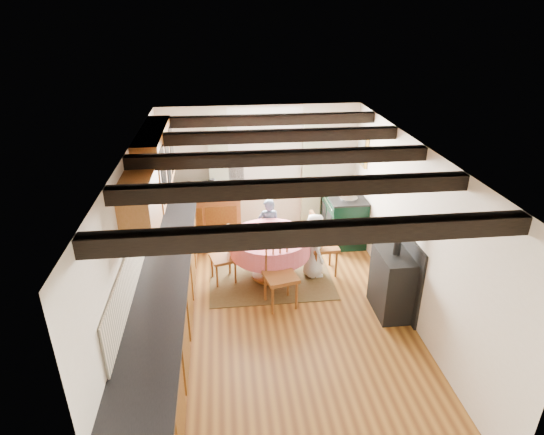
{
  "coord_description": "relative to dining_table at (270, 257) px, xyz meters",
  "views": [
    {
      "loc": [
        -0.68,
        -5.12,
        3.94
      ],
      "look_at": [
        0.0,
        0.8,
        1.15
      ],
      "focal_mm": 29.79,
      "sensor_mm": 36.0,
      "label": 1
    }
  ],
  "objects": [
    {
      "name": "floor",
      "position": [
        0.0,
        -1.0,
        -0.38
      ],
      "size": [
        3.6,
        5.5,
        0.0
      ],
      "primitive_type": "cube",
      "color": "#905C20",
      "rests_on": "ground"
    },
    {
      "name": "ceiling",
      "position": [
        0.0,
        -1.0,
        2.02
      ],
      "size": [
        3.6,
        5.5,
        0.0
      ],
      "primitive_type": "cube",
      "color": "white",
      "rests_on": "ground"
    },
    {
      "name": "wall_back",
      "position": [
        0.0,
        1.75,
        0.82
      ],
      "size": [
        3.6,
        0.0,
        2.4
      ],
      "primitive_type": "cube",
      "color": "silver",
      "rests_on": "ground"
    },
    {
      "name": "wall_front",
      "position": [
        0.0,
        -3.75,
        0.82
      ],
      "size": [
        3.6,
        0.0,
        2.4
      ],
      "primitive_type": "cube",
      "color": "silver",
      "rests_on": "ground"
    },
    {
      "name": "wall_left",
      "position": [
        -1.8,
        -1.0,
        0.82
      ],
      "size": [
        0.0,
        5.5,
        2.4
      ],
      "primitive_type": "cube",
      "color": "silver",
      "rests_on": "ground"
    },
    {
      "name": "wall_right",
      "position": [
        1.8,
        -1.0,
        0.82
      ],
      "size": [
        0.0,
        5.5,
        2.4
      ],
      "primitive_type": "cube",
      "color": "silver",
      "rests_on": "ground"
    },
    {
      "name": "beam_a",
      "position": [
        0.0,
        -3.0,
        1.93
      ],
      "size": [
        3.6,
        0.16,
        0.16
      ],
      "primitive_type": "cube",
      "color": "black",
      "rests_on": "ceiling"
    },
    {
      "name": "beam_b",
      "position": [
        0.0,
        -2.0,
        1.93
      ],
      "size": [
        3.6,
        0.16,
        0.16
      ],
      "primitive_type": "cube",
      "color": "black",
      "rests_on": "ceiling"
    },
    {
      "name": "beam_c",
      "position": [
        0.0,
        -1.0,
        1.93
      ],
      "size": [
        3.6,
        0.16,
        0.16
      ],
      "primitive_type": "cube",
      "color": "black",
      "rests_on": "ceiling"
    },
    {
      "name": "beam_d",
      "position": [
        0.0,
        -0.0,
        1.93
      ],
      "size": [
        3.6,
        0.16,
        0.16
      ],
      "primitive_type": "cube",
      "color": "black",
      "rests_on": "ceiling"
    },
    {
      "name": "beam_e",
      "position": [
        0.0,
        1.0,
        1.93
      ],
      "size": [
        3.6,
        0.16,
        0.16
      ],
      "primitive_type": "cube",
      "color": "black",
      "rests_on": "ceiling"
    },
    {
      "name": "splash_left",
      "position": [
        -1.78,
        -0.7,
        0.82
      ],
      "size": [
        0.02,
        4.5,
        0.55
      ],
      "primitive_type": "cube",
      "color": "beige",
      "rests_on": "wall_left"
    },
    {
      "name": "splash_back",
      "position": [
        -1.0,
        1.73,
        0.82
      ],
      "size": [
        1.4,
        0.02,
        0.55
      ],
      "primitive_type": "cube",
      "color": "beige",
      "rests_on": "wall_back"
    },
    {
      "name": "base_cabinet_left",
      "position": [
        -1.5,
        -1.0,
        0.06
      ],
      "size": [
        0.6,
        5.3,
        0.88
      ],
      "primitive_type": "cube",
      "color": "brown",
      "rests_on": "floor"
    },
    {
      "name": "base_cabinet_back",
      "position": [
        -1.05,
        1.45,
        0.06
      ],
      "size": [
        1.3,
        0.6,
        0.88
      ],
      "primitive_type": "cube",
      "color": "brown",
      "rests_on": "floor"
    },
    {
      "name": "worktop_left",
      "position": [
        -1.48,
        -1.0,
        0.52
      ],
      "size": [
        0.64,
        5.3,
        0.04
      ],
      "primitive_type": "cube",
      "color": "black",
      "rests_on": "base_cabinet_left"
    },
    {
      "name": "worktop_back",
      "position": [
        -1.05,
        1.43,
        0.52
      ],
      "size": [
        1.3,
        0.64,
        0.04
      ],
      "primitive_type": "cube",
      "color": "black",
      "rests_on": "base_cabinet_back"
    },
    {
      "name": "wall_cabinet_glass",
      "position": [
        -1.63,
        0.2,
        1.57
      ],
      "size": [
        0.34,
        1.8,
        0.9
      ],
      "primitive_type": "cube",
      "color": "brown",
      "rests_on": "wall_left"
    },
    {
      "name": "wall_cabinet_solid",
      "position": [
        -1.63,
        -1.3,
        1.52
      ],
      "size": [
        0.34,
        0.9,
        0.7
      ],
      "primitive_type": "cube",
      "color": "brown",
      "rests_on": "wall_left"
    },
    {
      "name": "window_frame",
      "position": [
        0.1,
        1.73,
        1.22
      ],
      "size": [
        1.34,
        0.03,
        1.54
      ],
      "primitive_type": "cube",
      "color": "white",
      "rests_on": "wall_back"
    },
    {
      "name": "window_pane",
      "position": [
        0.1,
        1.74,
        1.22
      ],
      "size": [
        1.2,
        0.01,
        1.4
      ],
      "primitive_type": "cube",
      "color": "white",
      "rests_on": "wall_back"
    },
    {
      "name": "curtain_left",
      "position": [
        -0.75,
        1.65,
        0.72
      ],
      "size": [
        0.35,
        0.1,
        2.1
      ],
      "primitive_type": "cube",
      "color": "#B1B99D",
      "rests_on": "wall_back"
    },
    {
      "name": "curtain_right",
      "position": [
        0.95,
        1.65,
        0.72
      ],
      "size": [
        0.35,
        0.1,
        2.1
      ],
      "primitive_type": "cube",
      "color": "#B1B99D",
      "rests_on": "wall_back"
    },
    {
      "name": "curtain_rod",
      "position": [
        0.1,
        1.65,
        1.82
      ],
      "size": [
        2.0,
        0.03,
        0.03
      ],
      "primitive_type": "cylinder",
      "rotation": [
        0.0,
        1.57,
        0.0
      ],
      "color": "black",
      "rests_on": "wall_back"
    },
    {
      "name": "wall_picture",
      "position": [
        1.77,
        1.3,
        1.32
      ],
      "size": [
        0.04,
        0.5,
        0.6
      ],
      "primitive_type": "cube",
      "color": "gold",
      "rests_on": "wall_right"
    },
    {
      "name": "wall_plate",
      "position": [
        1.05,
        1.72,
        1.32
      ],
      "size": [
        0.3,
        0.02,
        0.3
      ],
      "primitive_type": "cylinder",
      "rotation": [
        1.57,
        0.0,
        0.0
      ],
      "color": "silver",
      "rests_on": "wall_back"
    },
    {
      "name": "rug",
      "position": [
        0.0,
        0.0,
        -0.37
      ],
      "size": [
        1.93,
        1.5,
        0.01
      ],
      "primitive_type": "cube",
      "color": "#402D17",
      "rests_on": "floor"
    },
    {
      "name": "dining_table",
      "position": [
        0.0,
        0.0,
        0.0
      ],
      "size": [
        1.25,
        1.25,
        0.75
      ],
      "primitive_type": null,
      "color": "#CE6890",
      "rests_on": "floor"
    },
    {
      "name": "chair_near",
      "position": [
        0.07,
        -0.75,
        0.14
      ],
      "size": [
        0.53,
        0.55,
        1.03
      ],
      "primitive_type": null,
      "rotation": [
        0.0,
        0.0,
        0.22
      ],
      "color": "brown",
      "rests_on": "floor"
    },
    {
      "name": "chair_left",
      "position": [
        -0.74,
        -0.02,
        0.07
      ],
      "size": [
        0.49,
        0.48,
        0.9
      ],
      "primitive_type": null,
      "rotation": [
        0.0,
        0.0,
        -1.31
      ],
      "color": "brown",
      "rests_on": "floor"
    },
    {
      "name": "chair_right",
      "position": [
        0.87,
        0.06,
        0.14
      ],
      "size": [
        0.48,
        0.46,
        1.03
      ],
      "primitive_type": null,
      "rotation": [
        0.0,
        0.0,
        1.62
      ],
      "color": "brown",
      "rests_on": "floor"
    },
    {
      "name": "aga_range",
      "position": [
        1.47,
        1.14,
        0.08
      ],
      "size": [
        0.64,
        0.99,
        0.91
      ],
      "primitive_type": null,
      "color": "black",
      "rests_on": "floor"
    },
    {
      "name": "cast_iron_stove",
      "position": [
        1.58,
        -1.07,
        0.35
      ],
      "size": [
        0.43,
        0.72,
        1.44
      ],
      "primitive_type": null,
      "color": "black",
      "rests_on": "floor"
    },
    {
      "name": "child_far",
      "position": [
        0.05,
        0.73,
        0.15
      ],
      "size": [
        0.39,
        0.25,
        1.05
      ],
      "primitive_type": "imported",
      "rotation": [
        0.0,
        0.0,
        3.14
      ],
      "color": "#3A4A63",
      "rests_on": "floor"
    },
    {
      "name": "child_right",
      "position": [
        0.69,
        -0.0,
        0.15
      ],
      "size": [
        0.38,
        0.55,
        1.06
      ],
      "primitive_type": "imported",
      "rotation": [
        0.0,
        0.0,
        1.66
      ],
      "color": "silver",
      "rests_on": "floor"
    },
    {
      "name": "bowl_a",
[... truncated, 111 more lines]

